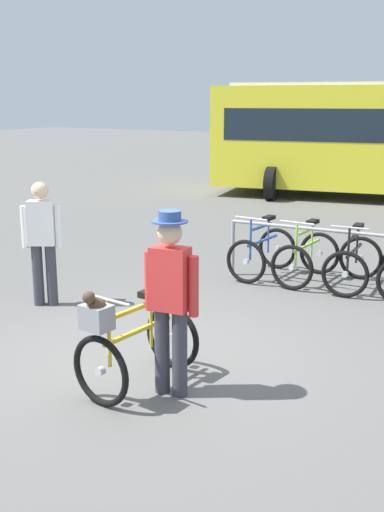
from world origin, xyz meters
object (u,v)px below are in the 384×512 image
person_with_featured_bike (170,296)px  racked_bike_blue (262,252)px  pedestrian_with_backpack (43,236)px  racked_bike_black (353,263)px  racked_bike_lime (306,258)px  featured_bicycle (130,342)px

person_with_featured_bike → racked_bike_blue: bearing=104.5°
racked_bike_blue → person_with_featured_bike: (1.06, -4.07, 0.58)m
racked_bike_blue → person_with_featured_bike: bearing=-75.5°
racked_bike_blue → pedestrian_with_backpack: (-1.81, -2.80, 0.57)m
racked_bike_black → pedestrian_with_backpack: size_ratio=0.70×
racked_bike_lime → featured_bicycle: 4.28m
racked_bike_blue → racked_bike_black: same height
racked_bike_black → featured_bicycle: (-0.70, -4.33, 0.12)m
racked_bike_lime → featured_bicycle: (-0.00, -4.28, 0.12)m
featured_bicycle → pedestrian_with_backpack: bearing=150.4°
racked_bike_blue → racked_bike_black: bearing=4.4°
racked_bike_lime → featured_bicycle: bearing=-90.1°
racked_bike_black → pedestrian_with_backpack: 4.37m
racked_bike_black → person_with_featured_bike: (-0.34, -4.18, 0.58)m
featured_bicycle → racked_bike_lime: bearing=89.9°
pedestrian_with_backpack → racked_bike_lime: bearing=48.6°
racked_bike_blue → racked_bike_lime: (0.70, 0.05, -0.00)m
racked_bike_lime → person_with_featured_bike: person_with_featured_bike is taller
racked_bike_lime → racked_bike_black: size_ratio=0.96×
racked_bike_blue → racked_bike_lime: same height
racked_bike_black → pedestrian_with_backpack: pedestrian_with_backpack is taller
person_with_featured_bike → racked_bike_black: bearing=85.4°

